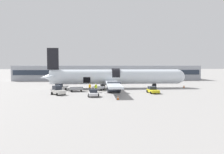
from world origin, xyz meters
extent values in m
plane|color=gray|center=(0.00, 0.00, 0.00)|extent=(500.00, 500.00, 0.00)
cube|color=#9EA3AD|center=(0.00, 37.25, 2.81)|extent=(71.03, 12.72, 5.62)
cube|color=#232D3D|center=(0.00, 30.83, 3.09)|extent=(69.61, 0.16, 1.80)
cylinder|color=silver|center=(0.27, 7.12, 2.85)|extent=(32.53, 3.71, 3.71)
sphere|color=silver|center=(16.54, 7.12, 2.85)|extent=(3.52, 3.52, 3.52)
cone|color=silver|center=(-15.99, 7.12, 2.85)|extent=(4.26, 3.41, 3.41)
cylinder|color=black|center=(0.27, 7.09, 3.19)|extent=(1.95, 3.71, 3.71)
cube|color=black|center=(-15.29, 7.12, 7.38)|extent=(2.78, 0.28, 5.35)
cube|color=silver|center=(-15.32, 2.66, 3.22)|extent=(1.12, 8.92, 0.20)
cube|color=silver|center=(-15.32, 11.59, 3.22)|extent=(1.12, 8.92, 0.20)
cube|color=silver|center=(-1.03, -1.40, 1.83)|extent=(2.67, 15.93, 0.40)
cube|color=silver|center=(-1.03, 15.65, 1.83)|extent=(2.67, 15.93, 0.40)
cylinder|color=#333842|center=(-0.83, -1.42, 1.21)|extent=(2.82, 2.35, 2.35)
cylinder|color=#333842|center=(-0.83, 15.67, 1.21)|extent=(2.82, 2.35, 2.35)
cube|color=black|center=(-6.88, 5.29, 2.20)|extent=(1.70, 0.12, 1.40)
cylinder|color=#56565B|center=(10.36, 7.12, 1.25)|extent=(0.22, 0.22, 1.35)
sphere|color=black|center=(10.36, 7.12, 0.57)|extent=(1.14, 1.14, 1.14)
cylinder|color=#56565B|center=(-2.98, 4.57, 1.25)|extent=(0.22, 0.22, 1.35)
sphere|color=black|center=(-2.98, 4.57, 0.57)|extent=(1.14, 1.14, 1.14)
cylinder|color=#56565B|center=(-2.98, 9.68, 1.25)|extent=(0.22, 0.22, 1.35)
sphere|color=black|center=(-2.98, 9.68, 0.57)|extent=(1.14, 1.14, 1.14)
cube|color=silver|center=(-5.02, -6.67, 0.49)|extent=(1.68, 2.25, 0.50)
cube|color=#232833|center=(-5.02, -6.28, 1.04)|extent=(1.42, 1.02, 0.60)
cube|color=black|center=(-5.04, -5.51, 0.39)|extent=(1.49, 0.14, 0.25)
sphere|color=black|center=(-4.25, -5.90, 0.28)|extent=(0.56, 0.56, 0.56)
sphere|color=black|center=(-5.81, -5.92, 0.28)|extent=(0.56, 0.56, 0.56)
sphere|color=black|center=(-4.22, -7.41, 0.28)|extent=(0.56, 0.56, 0.56)
sphere|color=black|center=(-5.79, -7.44, 0.28)|extent=(0.56, 0.56, 0.56)
cube|color=silver|center=(-11.94, -3.79, 0.60)|extent=(3.17, 3.30, 0.73)
cube|color=#232833|center=(-12.27, -3.40, 1.36)|extent=(1.94, 1.92, 0.79)
cube|color=black|center=(-12.91, -2.65, 0.46)|extent=(1.24, 1.08, 0.36)
sphere|color=black|center=(-11.97, -2.52, 0.28)|extent=(0.56, 0.56, 0.56)
sphere|color=black|center=(-13.19, -3.56, 0.28)|extent=(0.56, 0.56, 0.56)
sphere|color=black|center=(-10.69, -4.02, 0.28)|extent=(0.56, 0.56, 0.56)
sphere|color=black|center=(-11.91, -5.06, 0.28)|extent=(0.56, 0.56, 0.56)
cube|color=yellow|center=(7.21, -2.94, 0.49)|extent=(2.00, 3.33, 0.51)
cube|color=#232833|center=(7.15, -2.38, 1.05)|extent=(1.57, 1.57, 0.61)
cube|color=black|center=(7.04, -1.31, 0.39)|extent=(1.52, 0.28, 0.25)
sphere|color=black|center=(7.89, -1.78, 0.28)|extent=(0.56, 0.56, 0.56)
sphere|color=black|center=(6.30, -1.94, 0.28)|extent=(0.56, 0.56, 0.56)
sphere|color=black|center=(8.11, -3.93, 0.28)|extent=(0.56, 0.56, 0.56)
sphere|color=black|center=(6.52, -4.09, 0.28)|extent=(0.56, 0.56, 0.56)
cube|color=white|center=(-12.82, 3.20, 0.56)|extent=(2.69, 3.02, 0.64)
cube|color=#232833|center=(-13.07, 2.81, 1.23)|extent=(1.71, 1.69, 0.72)
cube|color=black|center=(-13.57, 2.06, 0.43)|extent=(1.20, 0.84, 0.32)
sphere|color=black|center=(-13.91, 2.84, 0.28)|extent=(0.56, 0.56, 0.56)
sphere|color=black|center=(-12.71, 2.06, 0.28)|extent=(0.56, 0.56, 0.56)
sphere|color=black|center=(-12.93, 4.33, 0.28)|extent=(0.56, 0.56, 0.56)
sphere|color=black|center=(-11.74, 3.56, 0.28)|extent=(0.56, 0.56, 0.56)
cube|color=#B7BABF|center=(-4.08, 2.59, 0.49)|extent=(3.13, 2.44, 0.05)
cube|color=#B7BABF|center=(-2.83, 2.05, 0.71)|extent=(0.63, 1.34, 0.40)
cube|color=#B7BABF|center=(-4.35, 1.96, 0.71)|extent=(2.53, 1.15, 0.40)
cube|color=#B7BABF|center=(-3.80, 3.23, 0.71)|extent=(2.53, 1.15, 0.40)
cube|color=#333338|center=(-2.39, 1.85, 0.28)|extent=(0.86, 0.43, 0.06)
sphere|color=black|center=(-3.47, 1.54, 0.20)|extent=(0.40, 0.40, 0.40)
sphere|color=black|center=(-2.89, 2.86, 0.20)|extent=(0.40, 0.40, 0.40)
sphere|color=black|center=(-5.26, 2.32, 0.20)|extent=(0.40, 0.40, 0.40)
sphere|color=black|center=(-4.68, 3.64, 0.20)|extent=(0.40, 0.40, 0.40)
cube|color=#14472D|center=(-3.82, 2.54, 0.64)|extent=(0.56, 0.32, 0.26)
cube|color=olive|center=(-4.95, 2.72, 0.73)|extent=(0.48, 0.37, 0.43)
cube|color=#999BA0|center=(-8.93, 0.77, 0.48)|extent=(3.12, 1.78, 0.05)
cube|color=#999BA0|center=(-7.48, 0.92, 0.73)|extent=(0.21, 1.48, 0.45)
cube|color=#999BA0|center=(-8.86, 0.06, 0.73)|extent=(2.91, 0.36, 0.45)
cube|color=#999BA0|center=(-9.00, 1.47, 0.73)|extent=(2.91, 0.36, 0.45)
cube|color=#333338|center=(-7.00, 0.97, 0.28)|extent=(0.90, 0.17, 0.06)
sphere|color=black|center=(-7.82, 0.14, 0.20)|extent=(0.40, 0.40, 0.40)
sphere|color=black|center=(-7.97, 1.61, 0.20)|extent=(0.40, 0.40, 0.40)
sphere|color=black|center=(-9.89, -0.08, 0.20)|extent=(0.40, 0.40, 0.40)
sphere|color=black|center=(-10.04, 1.40, 0.20)|extent=(0.40, 0.40, 0.40)
cube|color=olive|center=(-9.89, 0.44, 0.69)|extent=(0.40, 0.23, 0.37)
cube|color=#14472D|center=(-8.35, 1.12, 0.64)|extent=(0.56, 0.32, 0.27)
cylinder|color=#2D2D33|center=(-0.97, 1.70, 0.42)|extent=(0.35, 0.35, 0.83)
cylinder|color=orange|center=(-0.97, 1.70, 1.16)|extent=(0.44, 0.44, 0.66)
sphere|color=tan|center=(-0.97, 1.70, 1.61)|extent=(0.23, 0.23, 0.23)
cylinder|color=orange|center=(-1.20, 1.67, 1.09)|extent=(0.14, 0.14, 0.60)
cylinder|color=orange|center=(-0.74, 1.73, 1.09)|extent=(0.14, 0.14, 0.60)
cylinder|color=black|center=(-4.62, -0.26, 0.44)|extent=(0.45, 0.45, 0.88)
cylinder|color=#B7E019|center=(-4.62, -0.26, 1.23)|extent=(0.58, 0.58, 0.69)
sphere|color=beige|center=(-4.62, -0.26, 1.70)|extent=(0.24, 0.24, 0.24)
cylinder|color=#B7E019|center=(-4.80, -0.42, 1.15)|extent=(0.19, 0.19, 0.64)
cylinder|color=#B7E019|center=(-4.43, -0.10, 1.15)|extent=(0.19, 0.19, 0.64)
cylinder|color=black|center=(-1.29, 4.66, 0.39)|extent=(0.32, 0.32, 0.77)
cylinder|color=#B7E019|center=(-1.29, 4.66, 1.07)|extent=(0.41, 0.41, 0.61)
sphere|color=beige|center=(-1.29, 4.66, 1.49)|extent=(0.21, 0.21, 0.21)
cylinder|color=#B7E019|center=(-1.32, 4.44, 1.01)|extent=(0.13, 0.13, 0.56)
cylinder|color=#B7E019|center=(-1.26, 4.87, 1.01)|extent=(0.13, 0.13, 0.56)
cylinder|color=#2D2D33|center=(-6.00, 0.92, 0.42)|extent=(0.43, 0.43, 0.84)
cylinder|color=orange|center=(-6.00, 0.92, 1.17)|extent=(0.56, 0.56, 0.66)
sphere|color=tan|center=(-6.00, 0.92, 1.62)|extent=(0.23, 0.23, 0.23)
cylinder|color=orange|center=(-6.17, 0.76, 1.10)|extent=(0.18, 0.18, 0.61)
cylinder|color=orange|center=(-5.82, 1.07, 1.10)|extent=(0.18, 0.18, 0.61)
cube|color=#1E2347|center=(-5.26, 0.34, 0.31)|extent=(0.51, 0.19, 0.63)
cube|color=black|center=(-5.26, 0.34, 0.69)|extent=(0.32, 0.04, 0.12)
cube|color=#721951|center=(-1.59, 3.09, 0.37)|extent=(0.37, 0.27, 0.75)
cube|color=black|center=(-1.59, 3.09, 0.81)|extent=(0.21, 0.08, 0.12)
cube|color=black|center=(18.07, 6.62, 0.01)|extent=(0.56, 0.56, 0.03)
cone|color=orange|center=(18.07, 6.62, 0.36)|extent=(0.42, 0.42, 0.71)
cylinder|color=white|center=(18.07, 6.62, 0.39)|extent=(0.24, 0.24, 0.09)
cube|color=black|center=(-0.86, -10.34, 0.01)|extent=(0.46, 0.46, 0.03)
cone|color=orange|center=(-0.86, -10.34, 0.37)|extent=(0.34, 0.34, 0.74)
cylinder|color=white|center=(-0.86, -10.34, 0.41)|extent=(0.20, 0.20, 0.09)
camera|label=1|loc=(-4.23, -43.31, 5.83)|focal=32.00mm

